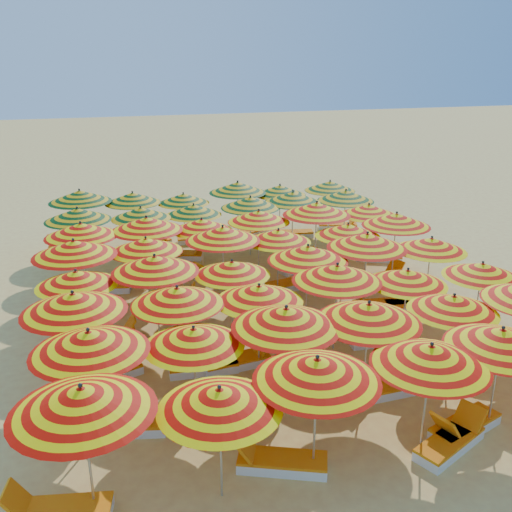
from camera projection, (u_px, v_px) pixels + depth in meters
name	position (u px, v px, depth m)	size (l,w,h in m)	color
ground	(261.00, 310.00, 17.62)	(120.00, 120.00, 0.00)	#E5C765
umbrella_0	(82.00, 400.00, 9.13)	(2.41, 2.41, 2.55)	silver
umbrella_1	(220.00, 399.00, 9.55)	(2.87, 2.87, 2.29)	silver
umbrella_2	(317.00, 370.00, 10.13)	(2.94, 2.94, 2.47)	silver
umbrella_3	(431.00, 356.00, 10.71)	(2.58, 2.58, 2.41)	silver
umbrella_4	(502.00, 339.00, 11.36)	(2.55, 2.55, 2.40)	silver
umbrella_6	(89.00, 341.00, 11.09)	(2.77, 2.77, 2.49)	silver
umbrella_7	(194.00, 337.00, 11.73)	(2.66, 2.66, 2.24)	silver
umbrella_8	(286.00, 318.00, 12.06)	(2.66, 2.66, 2.50)	silver
umbrella_9	(369.00, 313.00, 12.35)	(2.72, 2.72, 2.47)	silver
umbrella_10	(453.00, 304.00, 13.29)	(2.67, 2.67, 2.24)	silver
umbrella_12	(73.00, 303.00, 12.75)	(2.47, 2.47, 2.52)	silver
umbrella_13	(177.00, 296.00, 13.44)	(2.71, 2.71, 2.37)	silver
umbrella_14	(259.00, 294.00, 13.75)	(2.58, 2.58, 2.29)	silver
umbrella_15	(337.00, 273.00, 14.60)	(2.39, 2.39, 2.46)	silver
umbrella_16	(407.00, 277.00, 14.91)	(2.54, 2.54, 2.23)	silver
umbrella_17	(482.00, 270.00, 15.43)	(2.71, 2.71, 2.21)	silver
umbrella_18	(76.00, 278.00, 14.78)	(2.52, 2.52, 2.24)	silver
umbrella_19	(155.00, 264.00, 15.16)	(2.38, 2.38, 2.49)	silver
umbrella_20	(232.00, 268.00, 15.55)	(2.61, 2.61, 2.22)	silver
umbrella_21	(308.00, 254.00, 16.09)	(2.59, 2.59, 2.44)	silver
umbrella_22	(367.00, 241.00, 16.91)	(2.94, 2.94, 2.54)	silver
umbrella_23	(431.00, 244.00, 17.27)	(2.21, 2.21, 2.29)	silver
umbrella_24	(74.00, 248.00, 16.24)	(2.78, 2.78, 2.55)	silver
umbrella_25	(146.00, 245.00, 17.11)	(2.84, 2.84, 2.34)	silver
umbrella_26	(223.00, 234.00, 17.70)	(3.01, 3.01, 2.49)	silver
umbrella_27	(278.00, 236.00, 18.24)	(2.49, 2.49, 2.24)	silver
umbrella_28	(348.00, 230.00, 18.65)	(2.27, 2.27, 2.30)	silver
umbrella_29	(396.00, 220.00, 19.30)	(2.55, 2.55, 2.46)	silver
umbrella_30	(81.00, 230.00, 18.14)	(2.68, 2.68, 2.48)	silver
umbrella_31	(147.00, 224.00, 18.71)	(2.67, 2.67, 2.50)	silver
umbrella_32	(202.00, 225.00, 19.44)	(2.74, 2.74, 2.24)	silver
umbrella_33	(259.00, 216.00, 20.09)	(2.54, 2.54, 2.34)	silver
umbrella_34	(317.00, 209.00, 20.26)	(2.66, 2.66, 2.58)	silver
umbrella_35	(369.00, 210.00, 21.03)	(2.36, 2.36, 2.31)	silver
umbrella_36	(77.00, 215.00, 19.95)	(2.33, 2.33, 2.46)	silver
umbrella_37	(141.00, 213.00, 20.65)	(2.68, 2.68, 2.30)	silver
umbrella_38	(194.00, 210.00, 21.35)	(2.76, 2.76, 2.22)	silver
umbrella_39	(250.00, 202.00, 21.73)	(2.91, 2.91, 2.41)	silver
umbrella_40	(293.00, 197.00, 22.46)	(2.64, 2.64, 2.43)	silver
umbrella_41	(346.00, 196.00, 22.73)	(2.85, 2.85, 2.42)	silver
umbrella_42	(80.00, 196.00, 22.13)	(2.45, 2.45, 2.56)	silver
umbrella_43	(133.00, 198.00, 22.62)	(2.25, 2.25, 2.36)	silver
umbrella_44	(183.00, 198.00, 23.04)	(2.27, 2.27, 2.22)	silver
umbrella_45	(238.00, 187.00, 23.69)	(2.96, 2.96, 2.53)	silver
umbrella_46	(280.00, 190.00, 24.02)	(2.70, 2.70, 2.33)	silver
umbrella_47	(330.00, 186.00, 24.75)	(2.53, 2.53, 2.33)	silver
lounger_0	(58.00, 511.00, 9.66)	(1.81, 0.90, 0.69)	white
lounger_1	(280.00, 461.00, 10.85)	(1.82, 1.21, 0.69)	white
lounger_2	(451.00, 442.00, 11.40)	(1.82, 1.24, 0.69)	white
lounger_3	(463.00, 426.00, 11.88)	(1.83, 1.10, 0.69)	white
lounger_5	(124.00, 425.00, 11.92)	(1.82, 0.97, 0.69)	white
lounger_6	(309.00, 395.00, 12.94)	(1.82, 1.01, 0.69)	white
lounger_7	(382.00, 389.00, 13.19)	(1.75, 0.63, 0.69)	white
lounger_8	(108.00, 374.00, 13.83)	(1.83, 1.13, 0.69)	white
lounger_9	(201.00, 366.00, 14.15)	(1.77, 0.71, 0.69)	white
lounger_10	(238.00, 361.00, 14.40)	(1.79, 0.79, 0.69)	white
lounger_11	(381.00, 338.00, 15.58)	(1.77, 0.71, 0.69)	white
lounger_12	(106.00, 338.00, 15.55)	(1.73, 0.58, 0.69)	white
lounger_13	(380.00, 305.00, 17.60)	(1.79, 0.80, 0.69)	white
lounger_14	(415.00, 305.00, 17.56)	(1.82, 0.96, 0.69)	white
lounger_15	(169.00, 301.00, 17.88)	(1.82, 0.93, 0.69)	white
lounger_16	(292.00, 284.00, 19.23)	(1.80, 0.83, 0.69)	white
lounger_17	(328.00, 284.00, 19.20)	(1.83, 1.08, 0.69)	white
lounger_18	(382.00, 279.00, 19.64)	(1.83, 1.11, 0.69)	white
lounger_19	(103.00, 287.00, 18.93)	(1.81, 0.89, 0.69)	white
lounger_20	(217.00, 273.00, 20.18)	(1.82, 1.22, 0.69)	white
lounger_21	(302.00, 266.00, 20.85)	(1.83, 1.10, 0.69)	white
lounger_22	(380.00, 257.00, 21.77)	(1.82, 1.25, 0.69)	white
lounger_23	(158.00, 260.00, 21.45)	(1.83, 1.05, 0.69)	white
lounger_24	(182.00, 255.00, 21.98)	(1.83, 1.12, 0.69)	white
lounger_25	(70.00, 247.00, 22.85)	(1.74, 0.59, 0.69)	white
lounger_26	(151.00, 243.00, 23.31)	(1.83, 1.14, 0.69)	white
lounger_27	(199.00, 239.00, 23.87)	(1.78, 0.76, 0.69)	white
lounger_28	(250.00, 232.00, 24.73)	(1.83, 1.13, 0.69)	white
lounger_29	(292.00, 233.00, 24.60)	(1.81, 0.92, 0.69)	white
lounger_30	(339.00, 226.00, 25.72)	(1.83, 1.12, 0.69)	white
beachgoer_a	(173.00, 299.00, 16.70)	(0.50, 0.33, 1.36)	tan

